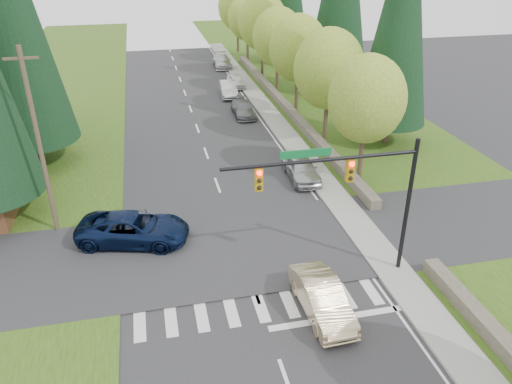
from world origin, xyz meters
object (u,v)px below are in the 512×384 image
object	(u,v)px
parked_car_d	(236,81)
parked_car_c	(228,89)
suv_navy	(134,229)
parked_car_b	(243,109)
parked_car_e	(222,61)
sedan_champagne	(322,298)
parked_car_a	(301,168)

from	to	relation	value
parked_car_d	parked_car_c	bearing A→B (deg)	-114.26
suv_navy	parked_car_b	distance (m)	21.43
parked_car_c	parked_car_e	distance (m)	12.42
parked_car_b	parked_car_e	distance (m)	18.82
sedan_champagne	parked_car_b	bearing A→B (deg)	83.87
parked_car_e	suv_navy	bearing A→B (deg)	-103.55
parked_car_b	suv_navy	bearing A→B (deg)	-116.53
sedan_champagne	parked_car_e	distance (m)	45.45
sedan_champagne	parked_car_a	distance (m)	13.29
parked_car_b	parked_car_d	xyz separation A→B (m)	(1.16, 9.60, 0.03)
parked_car_e	sedan_champagne	bearing A→B (deg)	-91.40
parked_car_a	parked_car_e	world-z (taller)	parked_car_a
parked_car_a	parked_car_c	xyz separation A→B (m)	(-1.40, 20.07, -0.04)
sedan_champagne	parked_car_a	size ratio (longest dim) A/B	1.01
parked_car_a	parked_car_d	xyz separation A→B (m)	(0.00, 23.24, -0.11)
parked_car_b	parked_car_d	size ratio (longest dim) A/B	1.13
parked_car_a	sedan_champagne	bearing A→B (deg)	-102.52
suv_navy	parked_car_c	xyz separation A→B (m)	(9.51, 25.52, -0.08)
suv_navy	parked_car_c	bearing A→B (deg)	-5.56
parked_car_c	parked_car_e	xyz separation A→B (m)	(1.40, 12.34, 0.01)
parked_car_b	parked_car_e	bearing A→B (deg)	86.99
suv_navy	parked_car_e	size ratio (longest dim) A/B	1.14
parked_car_a	parked_car_b	bearing A→B (deg)	95.91
suv_navy	parked_car_e	xyz separation A→B (m)	(10.91, 37.86, -0.07)
parked_car_a	parked_car_e	distance (m)	32.42
parked_car_b	sedan_champagne	bearing A→B (deg)	-93.66
suv_navy	parked_car_e	world-z (taller)	suv_navy
sedan_champagne	parked_car_a	world-z (taller)	parked_car_a
parked_car_a	suv_navy	bearing A→B (deg)	-152.47
suv_navy	parked_car_d	bearing A→B (deg)	-5.94
parked_car_b	parked_car_e	xyz separation A→B (m)	(1.16, 18.78, 0.11)
parked_car_b	parked_car_a	bearing A→B (deg)	-84.58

